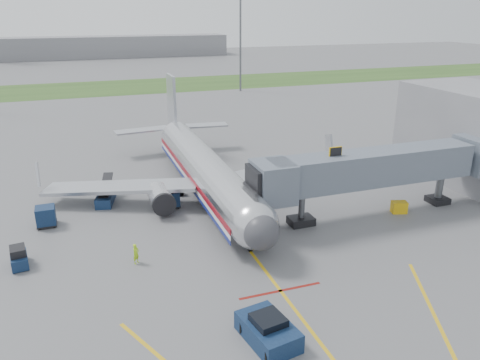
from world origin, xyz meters
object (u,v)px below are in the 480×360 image
object	(u,v)px
pushback_tug	(268,330)
ramp_worker	(136,254)
baggage_tug	(19,258)
belt_loader	(106,197)
airliner	(205,169)

from	to	relation	value
pushback_tug	ramp_worker	world-z (taller)	pushback_tug
baggage_tug	belt_loader	bearing A→B (deg)	56.24
baggage_tug	ramp_worker	distance (m)	8.65
pushback_tug	baggage_tug	distance (m)	19.91
belt_loader	ramp_worker	size ratio (longest dim) A/B	2.99
belt_loader	ramp_worker	xyz separation A→B (m)	(1.24, -13.02, 0.24)
airliner	baggage_tug	distance (m)	19.72
pushback_tug	belt_loader	bearing A→B (deg)	106.49
pushback_tug	airliner	bearing A→B (deg)	83.33
pushback_tug	ramp_worker	bearing A→B (deg)	117.72
baggage_tug	ramp_worker	bearing A→B (deg)	-16.74
pushback_tug	belt_loader	distance (m)	25.47
baggage_tug	belt_loader	xyz separation A→B (m)	(7.04, 10.53, -0.13)
baggage_tug	airliner	bearing A→B (deg)	29.75
airliner	baggage_tug	bearing A→B (deg)	-150.25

